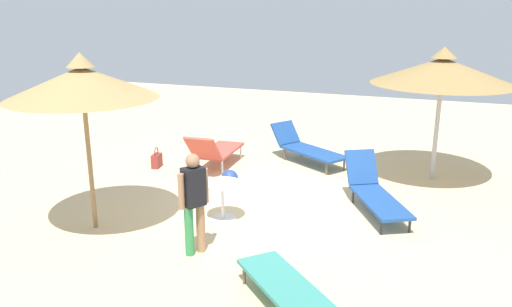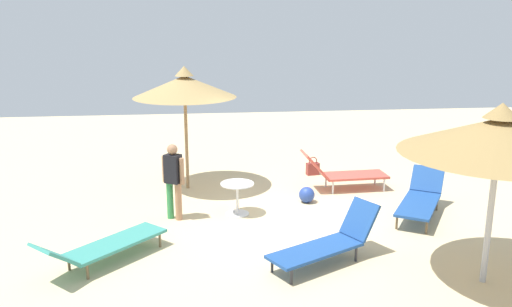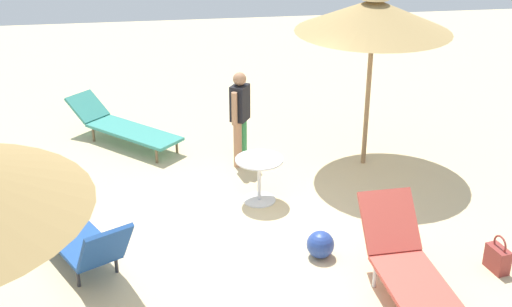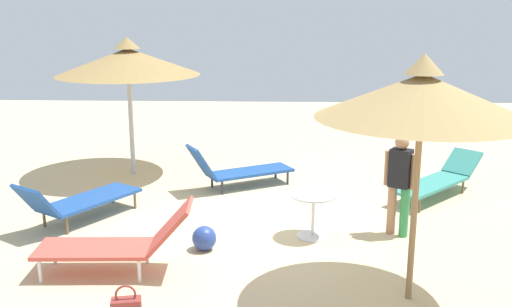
% 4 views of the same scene
% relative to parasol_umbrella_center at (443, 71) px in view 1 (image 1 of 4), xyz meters
% --- Properties ---
extents(ground, '(24.00, 24.00, 0.10)m').
position_rel_parasol_umbrella_center_xyz_m(ground, '(2.42, -2.91, -2.28)').
color(ground, beige).
extents(parasol_umbrella_center, '(2.78, 2.78, 2.70)m').
position_rel_parasol_umbrella_center_xyz_m(parasol_umbrella_center, '(0.00, 0.00, 0.00)').
color(parasol_umbrella_center, '#B2B2B7').
rests_on(parasol_umbrella_center, ground).
extents(parasol_umbrella_near_left, '(2.30, 2.30, 2.81)m').
position_rel_parasol_umbrella_center_xyz_m(parasol_umbrella_near_left, '(4.43, -5.04, 0.12)').
color(parasol_umbrella_near_left, olive).
rests_on(parasol_umbrella_near_left, ground).
extents(lounge_chair_far_left, '(1.95, 1.99, 0.67)m').
position_rel_parasol_umbrella_center_xyz_m(lounge_chair_far_left, '(5.74, -1.25, -1.92)').
color(lounge_chair_far_left, teal).
rests_on(lounge_chair_far_left, ground).
extents(lounge_chair_front, '(1.61, 2.03, 0.80)m').
position_rel_parasol_umbrella_center_xyz_m(lounge_chair_front, '(-0.19, -2.75, -1.87)').
color(lounge_chair_front, '#1E478C').
rests_on(lounge_chair_front, ground).
extents(lounge_chair_back, '(1.98, 0.74, 0.92)m').
position_rel_parasol_umbrella_center_xyz_m(lounge_chair_back, '(0.93, -4.51, -1.81)').
color(lounge_chair_back, '#CC4C3F').
rests_on(lounge_chair_back, ground).
extents(lounge_chair_far_right, '(1.99, 1.44, 0.88)m').
position_rel_parasol_umbrella_center_xyz_m(lounge_chair_far_right, '(2.15, -0.90, -1.88)').
color(lounge_chair_far_right, '#1E478C').
rests_on(lounge_chair_far_right, ground).
extents(person_standing_edge, '(0.43, 0.34, 1.50)m').
position_rel_parasol_umbrella_center_xyz_m(person_standing_edge, '(4.66, -3.11, -1.38)').
color(person_standing_edge, '#338C4C').
rests_on(person_standing_edge, ground).
extents(handbag, '(0.34, 0.22, 0.47)m').
position_rel_parasol_umbrella_center_xyz_m(handbag, '(1.32, -5.76, -2.07)').
color(handbag, maroon).
rests_on(handbag, ground).
extents(side_table_round, '(0.67, 0.67, 0.65)m').
position_rel_parasol_umbrella_center_xyz_m(side_table_round, '(3.42, -3.23, -1.79)').
color(side_table_round, silver).
rests_on(side_table_round, ground).
extents(beach_ball, '(0.34, 0.34, 0.34)m').
position_rel_parasol_umbrella_center_xyz_m(beach_ball, '(1.90, -3.76, -2.06)').
color(beach_ball, navy).
rests_on(beach_ball, ground).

